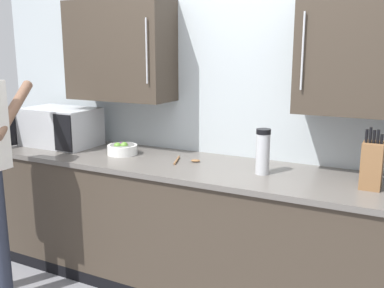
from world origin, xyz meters
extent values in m
cube|color=#B2BCC1|center=(0.00, 1.04, 1.35)|extent=(4.33, 0.10, 2.71)
cube|color=#3D3328|center=(-0.88, 0.83, 1.65)|extent=(0.82, 0.32, 0.73)
cylinder|color=#B7BABF|center=(-0.53, 0.66, 1.65)|extent=(0.01, 0.01, 0.44)
cube|color=#3D3328|center=(0.88, 0.83, 1.65)|extent=(0.82, 0.32, 0.73)
cylinder|color=#B7BABF|center=(0.53, 0.66, 1.65)|extent=(0.01, 0.01, 0.44)
cube|color=#3D3328|center=(0.00, 0.65, 0.44)|extent=(3.65, 0.67, 0.87)
cube|color=#605B56|center=(0.00, 0.65, 0.89)|extent=(3.69, 0.71, 0.03)
cube|color=#B7BABF|center=(-1.39, 0.70, 1.06)|extent=(0.59, 0.38, 0.30)
cube|color=beige|center=(-1.47, 0.69, 1.06)|extent=(0.38, 0.33, 0.24)
cube|color=black|center=(-1.18, 0.50, 1.06)|extent=(0.16, 0.01, 0.28)
cube|color=brown|center=(0.94, 0.65, 1.04)|extent=(0.11, 0.15, 0.26)
cylinder|color=black|center=(0.91, 0.62, 1.20)|extent=(0.02, 0.02, 0.07)
cylinder|color=black|center=(0.93, 0.62, 1.21)|extent=(0.02, 0.02, 0.09)
cylinder|color=black|center=(0.94, 0.62, 1.20)|extent=(0.02, 0.02, 0.07)
cylinder|color=black|center=(0.96, 0.62, 1.20)|extent=(0.02, 0.02, 0.08)
cylinder|color=black|center=(0.98, 0.62, 1.19)|extent=(0.02, 0.02, 0.05)
cylinder|color=#B7BABF|center=(0.32, 0.64, 1.03)|extent=(0.09, 0.09, 0.25)
cylinder|color=black|center=(0.32, 0.64, 1.17)|extent=(0.09, 0.09, 0.03)
cylinder|color=brown|center=(-0.30, 0.66, 0.92)|extent=(0.08, 0.19, 0.01)
ellipsoid|color=brown|center=(-0.18, 0.71, 0.92)|extent=(0.08, 0.06, 0.02)
cylinder|color=white|center=(-0.76, 0.66, 0.94)|extent=(0.22, 0.22, 0.07)
cylinder|color=slate|center=(-0.76, 0.66, 0.96)|extent=(0.18, 0.18, 0.04)
sphere|color=#5B9333|center=(-0.77, 0.67, 0.97)|extent=(0.05, 0.05, 0.05)
sphere|color=#5B9333|center=(-0.73, 0.64, 0.98)|extent=(0.06, 0.06, 0.06)
sphere|color=#5B9333|center=(-0.77, 0.69, 0.97)|extent=(0.04, 0.04, 0.04)
sphere|color=#5B9333|center=(-0.77, 0.62, 0.98)|extent=(0.06, 0.06, 0.06)
sphere|color=#511E5B|center=(-0.75, 0.65, 0.98)|extent=(0.06, 0.06, 0.06)
cylinder|color=#282D3D|center=(-1.21, -0.09, 0.46)|extent=(0.11, 0.11, 0.92)
cylinder|color=brown|center=(-1.25, 0.14, 1.28)|extent=(0.29, 0.52, 0.34)
camera|label=1|loc=(1.12, -1.87, 1.66)|focal=40.57mm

